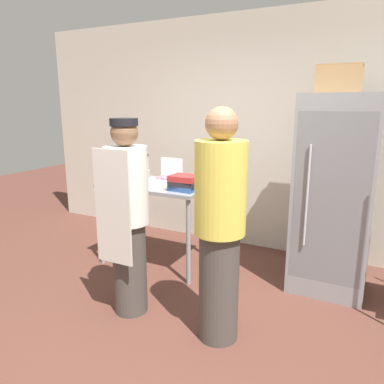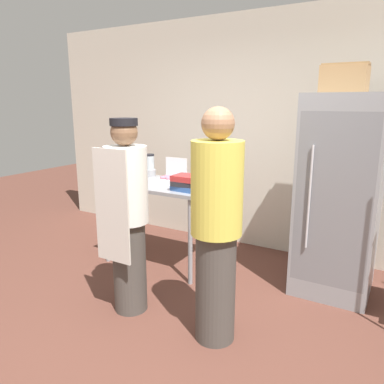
{
  "view_description": "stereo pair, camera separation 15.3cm",
  "coord_description": "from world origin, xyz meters",
  "px_view_note": "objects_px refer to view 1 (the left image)",
  "views": [
    {
      "loc": [
        1.27,
        -2.01,
        1.73
      ],
      "look_at": [
        -0.12,
        0.67,
        1.01
      ],
      "focal_mm": 35.0,
      "sensor_mm": 36.0,
      "label": 1
    },
    {
      "loc": [
        1.4,
        -1.94,
        1.73
      ],
      "look_at": [
        -0.12,
        0.67,
        1.01
      ],
      "focal_mm": 35.0,
      "sensor_mm": 36.0,
      "label": 2
    }
  ],
  "objects_px": {
    "donut_box": "(167,179)",
    "binder_stack": "(184,183)",
    "blender_pitcher": "(144,167)",
    "cardboard_storage_box": "(339,79)",
    "person_baker": "(127,216)",
    "person_customer": "(220,227)",
    "refrigerator": "(335,195)"
  },
  "relations": [
    {
      "from": "blender_pitcher",
      "to": "binder_stack",
      "type": "bearing_deg",
      "value": -28.06
    },
    {
      "from": "refrigerator",
      "to": "person_baker",
      "type": "xyz_separation_m",
      "value": [
        -1.42,
        -1.26,
        -0.06
      ]
    },
    {
      "from": "blender_pitcher",
      "to": "person_customer",
      "type": "bearing_deg",
      "value": -39.29
    },
    {
      "from": "refrigerator",
      "to": "blender_pitcher",
      "type": "height_order",
      "value": "refrigerator"
    },
    {
      "from": "refrigerator",
      "to": "donut_box",
      "type": "xyz_separation_m",
      "value": [
        -1.66,
        -0.25,
        0.04
      ]
    },
    {
      "from": "refrigerator",
      "to": "cardboard_storage_box",
      "type": "distance_m",
      "value": 1.04
    },
    {
      "from": "donut_box",
      "to": "binder_stack",
      "type": "xyz_separation_m",
      "value": [
        0.32,
        -0.21,
        0.03
      ]
    },
    {
      "from": "donut_box",
      "to": "blender_pitcher",
      "type": "height_order",
      "value": "same"
    },
    {
      "from": "donut_box",
      "to": "cardboard_storage_box",
      "type": "distance_m",
      "value": 1.91
    },
    {
      "from": "blender_pitcher",
      "to": "cardboard_storage_box",
      "type": "relative_size",
      "value": 0.68
    },
    {
      "from": "refrigerator",
      "to": "binder_stack",
      "type": "xyz_separation_m",
      "value": [
        -1.34,
        -0.45,
        0.07
      ]
    },
    {
      "from": "person_baker",
      "to": "person_customer",
      "type": "distance_m",
      "value": 0.81
    },
    {
      "from": "person_customer",
      "to": "person_baker",
      "type": "bearing_deg",
      "value": -179.66
    },
    {
      "from": "refrigerator",
      "to": "blender_pitcher",
      "type": "distance_m",
      "value": 2.09
    },
    {
      "from": "refrigerator",
      "to": "person_customer",
      "type": "xyz_separation_m",
      "value": [
        -0.61,
        -1.26,
        -0.03
      ]
    },
    {
      "from": "donut_box",
      "to": "person_customer",
      "type": "distance_m",
      "value": 1.46
    },
    {
      "from": "refrigerator",
      "to": "donut_box",
      "type": "height_order",
      "value": "refrigerator"
    },
    {
      "from": "person_baker",
      "to": "binder_stack",
      "type": "bearing_deg",
      "value": 84.1
    },
    {
      "from": "binder_stack",
      "to": "person_baker",
      "type": "height_order",
      "value": "person_baker"
    },
    {
      "from": "refrigerator",
      "to": "person_customer",
      "type": "height_order",
      "value": "refrigerator"
    },
    {
      "from": "binder_stack",
      "to": "refrigerator",
      "type": "bearing_deg",
      "value": 18.66
    },
    {
      "from": "refrigerator",
      "to": "cardboard_storage_box",
      "type": "bearing_deg",
      "value": 121.33
    },
    {
      "from": "person_baker",
      "to": "person_customer",
      "type": "height_order",
      "value": "person_customer"
    },
    {
      "from": "donut_box",
      "to": "cardboard_storage_box",
      "type": "bearing_deg",
      "value": 12.37
    },
    {
      "from": "binder_stack",
      "to": "cardboard_storage_box",
      "type": "height_order",
      "value": "cardboard_storage_box"
    },
    {
      "from": "binder_stack",
      "to": "person_customer",
      "type": "bearing_deg",
      "value": -48.03
    },
    {
      "from": "donut_box",
      "to": "refrigerator",
      "type": "bearing_deg",
      "value": 8.41
    },
    {
      "from": "refrigerator",
      "to": "person_baker",
      "type": "relative_size",
      "value": 1.12
    },
    {
      "from": "person_baker",
      "to": "person_customer",
      "type": "relative_size",
      "value": 0.95
    },
    {
      "from": "blender_pitcher",
      "to": "cardboard_storage_box",
      "type": "distance_m",
      "value": 2.23
    },
    {
      "from": "donut_box",
      "to": "person_customer",
      "type": "bearing_deg",
      "value": -43.96
    },
    {
      "from": "refrigerator",
      "to": "cardboard_storage_box",
      "type": "height_order",
      "value": "cardboard_storage_box"
    }
  ]
}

